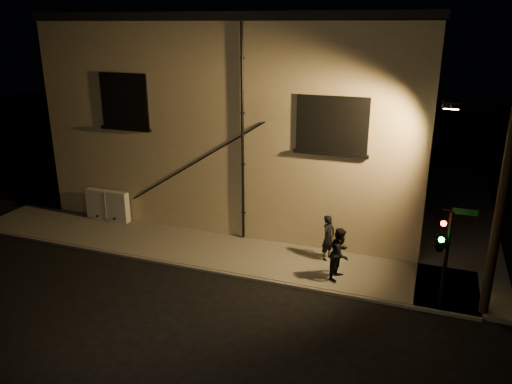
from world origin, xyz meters
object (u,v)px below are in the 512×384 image
at_px(traffic_signal, 441,241).
at_px(streetlamp_pole, 496,203).
at_px(utility_cabinet, 108,205).
at_px(pedestrian_b, 340,254).
at_px(pedestrian_a, 328,238).

height_order(traffic_signal, streetlamp_pole, streetlamp_pole).
bearing_deg(utility_cabinet, pedestrian_b, -9.48).
relative_size(pedestrian_a, traffic_signal, 0.53).
xyz_separation_m(utility_cabinet, pedestrian_a, (9.96, -0.50, 0.18)).
bearing_deg(pedestrian_b, streetlamp_pole, -83.08).
height_order(utility_cabinet, streetlamp_pole, streetlamp_pole).
bearing_deg(utility_cabinet, traffic_signal, -10.29).
relative_size(pedestrian_a, pedestrian_b, 0.94).
bearing_deg(streetlamp_pole, traffic_signal, -171.34).
bearing_deg(utility_cabinet, streetlamp_pole, -8.65).
bearing_deg(pedestrian_a, traffic_signal, -95.71).
height_order(pedestrian_a, pedestrian_b, pedestrian_b).
distance_m(traffic_signal, streetlamp_pole, 1.87).
distance_m(utility_cabinet, pedestrian_a, 9.98).
xyz_separation_m(pedestrian_a, streetlamp_pole, (5.09, -1.79, 2.61)).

